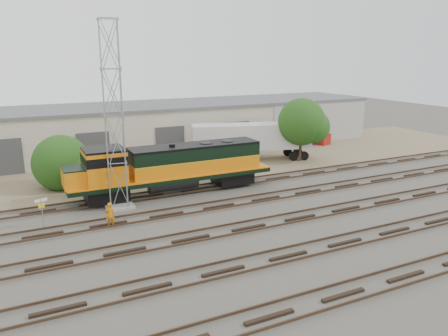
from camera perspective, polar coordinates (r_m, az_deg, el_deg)
name	(u,v)px	position (r m, az deg, el deg)	size (l,w,h in m)	color
ground	(228,214)	(30.81, 0.53, -6.00)	(140.00, 140.00, 0.00)	#47423A
dirt_strip	(162,166)	(44.14, -8.16, 0.27)	(80.00, 16.00, 0.02)	#726047
tracks	(249,228)	(28.31, 3.26, -7.77)	(80.00, 20.40, 0.28)	black
warehouse	(139,128)	(51.12, -10.99, 5.15)	(58.40, 10.40, 5.30)	beige
locomotive	(169,167)	(34.62, -7.16, 0.18)	(16.42, 2.88, 3.95)	black
signal_tower	(114,120)	(31.49, -14.19, 6.09)	(1.94, 1.94, 13.15)	gray
sign_post	(42,207)	(30.41, -22.72, -4.73)	(0.77, 0.29, 1.96)	gray
worker	(110,215)	(29.25, -14.68, -5.92)	(0.60, 0.40, 1.66)	#CF680B
semi_trailer	(254,137)	(45.86, 3.98, 4.01)	(12.68, 5.93, 3.84)	silver
dumpster_blue	(307,138)	(55.09, 10.77, 3.83)	(1.60, 1.50, 1.50)	#16148D
dumpster_red	(323,139)	(55.30, 12.76, 3.71)	(1.50, 1.40, 1.40)	maroon
tree_mid	(65,165)	(38.53, -20.07, 0.39)	(4.96, 4.73, 4.73)	#382619
tree_east	(304,123)	(45.68, 10.47, 5.78)	(5.10, 4.86, 6.56)	#382619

